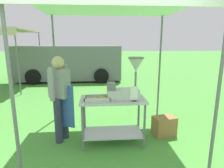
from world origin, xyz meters
TOP-DOWN VIEW (x-y plane):
  - ground_plane at (0.00, 6.00)m, footprint 70.00×70.00m
  - stall_canopy at (0.29, 1.46)m, footprint 2.75×2.55m
  - donut_cart at (0.29, 1.36)m, footprint 1.17×0.58m
  - donut_tray at (0.02, 1.29)m, footprint 0.44×0.26m
  - donut_fryer at (0.54, 1.34)m, footprint 0.64×0.28m
  - menu_sign at (0.64, 1.19)m, footprint 0.13×0.05m
  - vendor at (-0.67, 1.53)m, footprint 0.46×0.52m
  - supply_crate at (1.35, 1.56)m, footprint 0.49×0.38m
  - van_grey at (-1.34, 7.69)m, footprint 4.96×2.16m

SIDE VIEW (x-z plane):
  - ground_plane at x=0.00m, z-range 0.00..0.00m
  - supply_crate at x=1.35m, z-range 0.00..0.39m
  - donut_cart at x=0.29m, z-range 0.18..1.03m
  - van_grey at x=-1.34m, z-range 0.03..1.72m
  - donut_tray at x=0.02m, z-range 0.84..0.92m
  - vendor at x=-0.67m, z-range 0.10..1.71m
  - menu_sign at x=0.64m, z-range 0.84..1.10m
  - donut_fryer at x=0.54m, z-range 0.77..1.52m
  - stall_canopy at x=0.29m, z-range 1.16..3.67m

